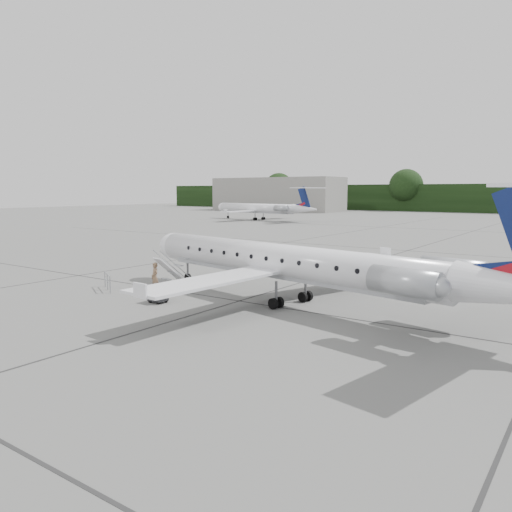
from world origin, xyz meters
The scene contains 8 objects.
ground centered at (0.00, 0.00, 0.00)m, with size 320.00×320.00×0.00m, color slate.
terminal_building centered at (-70.00, 110.00, 5.00)m, with size 40.00×14.00×10.00m, color gray.
main_regional_jet centered at (-1.44, 3.33, 3.24)m, with size 25.27×18.20×6.48m, color silver, non-canonical shape.
airstair centered at (-8.96, 2.69, 1.02)m, with size 0.85×2.25×2.03m, color silver, non-canonical shape.
passenger centered at (-9.21, 1.44, 0.90)m, with size 0.65×0.43×1.79m, color brown.
safety_railing centered at (-12.02, 0.11, 0.50)m, with size 2.20×0.08×1.00m, color gray, non-canonical shape.
baggage_cart centered at (-6.83, -0.61, 0.40)m, with size 0.93×0.75×0.81m, color black, non-canonical shape.
bg_regional_left centered at (-47.36, 66.41, 3.42)m, with size 26.04×18.75×6.83m, color silver, non-canonical shape.
Camera 1 is at (13.04, -19.49, 6.13)m, focal length 35.00 mm.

